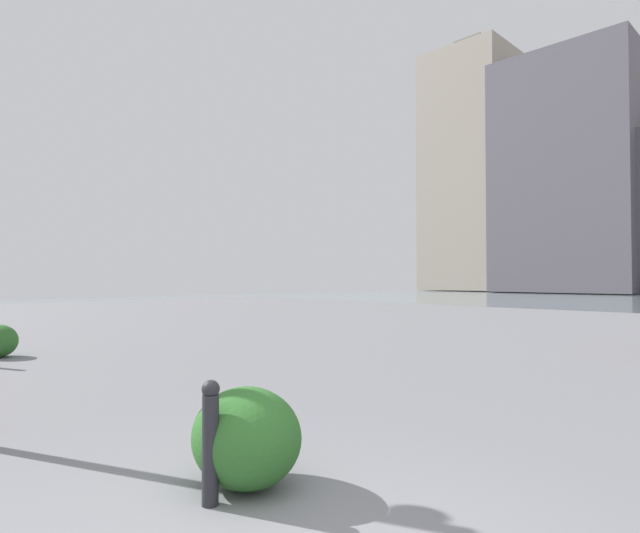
{
  "coord_description": "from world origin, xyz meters",
  "views": [
    {
      "loc": [
        -1.99,
        1.62,
        1.61
      ],
      "look_at": [
        6.49,
        -6.88,
        1.91
      ],
      "focal_mm": 28.73,
      "sensor_mm": 36.0,
      "label": 1
    }
  ],
  "objects": [
    {
      "name": "building_annex",
      "position": [
        20.99,
        -65.67,
        14.64
      ],
      "size": [
        16.38,
        11.47,
        29.28
      ],
      "color": "#5B5660",
      "rests_on": "ground"
    },
    {
      "name": "building_highrise",
      "position": [
        35.46,
        -68.93,
        17.66
      ],
      "size": [
        12.15,
        13.01,
        37.39
      ],
      "color": "#9E9384",
      "rests_on": "ground"
    },
    {
      "name": "bollard_near",
      "position": [
        1.17,
        -0.44,
        0.46
      ],
      "size": [
        0.13,
        0.13,
        0.89
      ],
      "color": "#232328",
      "rests_on": "ground"
    },
    {
      "name": "shrub_low",
      "position": [
        1.24,
        -0.81,
        0.38
      ],
      "size": [
        0.91,
        0.82,
        0.77
      ],
      "color": "#2D6628",
      "rests_on": "ground"
    }
  ]
}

